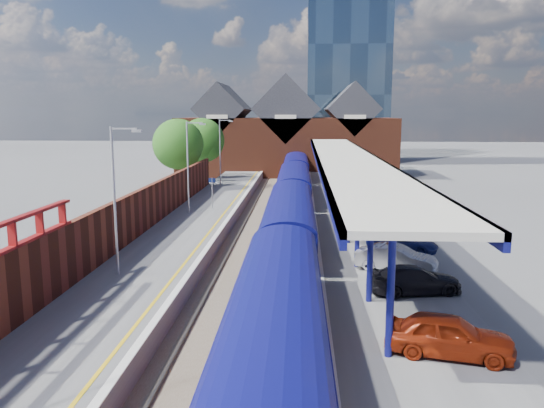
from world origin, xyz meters
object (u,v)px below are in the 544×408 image
(train, at_px, (292,199))
(lamp_post_d, at_px, (221,148))
(parked_car_silver, at_px, (396,258))
(parked_car_blue, at_px, (402,242))
(lamp_post_c, at_px, (189,161))
(parked_car_dark, at_px, (414,280))
(platform_sign, at_px, (212,188))
(lamp_post_b, at_px, (117,192))
(parked_car_red, at_px, (449,335))

(train, bearing_deg, lamp_post_d, 116.31)
(parked_car_silver, distance_m, parked_car_blue, 3.81)
(parked_car_silver, relative_size, parked_car_blue, 1.01)
(lamp_post_c, bearing_deg, parked_car_dark, -53.05)
(lamp_post_c, relative_size, lamp_post_d, 1.00)
(platform_sign, relative_size, parked_car_dark, 0.62)
(train, relative_size, parked_car_blue, 17.10)
(parked_car_dark, bearing_deg, train, 6.32)
(lamp_post_b, xyz_separation_m, parked_car_red, (13.28, -7.83, -3.32))
(lamp_post_c, relative_size, parked_car_blue, 1.82)
(lamp_post_c, bearing_deg, parked_car_silver, -48.03)
(lamp_post_c, bearing_deg, parked_car_blue, -37.78)
(platform_sign, bearing_deg, lamp_post_c, -124.26)
(parked_car_red, bearing_deg, lamp_post_d, 31.98)
(train, distance_m, lamp_post_c, 8.36)
(parked_car_blue, bearing_deg, parked_car_red, -164.77)
(lamp_post_c, distance_m, platform_sign, 3.34)
(platform_sign, height_order, parked_car_red, platform_sign)
(parked_car_red, xyz_separation_m, parked_car_blue, (0.89, 12.84, -0.14))
(lamp_post_b, height_order, lamp_post_d, same)
(parked_car_red, bearing_deg, platform_sign, 38.31)
(lamp_post_c, xyz_separation_m, lamp_post_d, (0.00, 16.00, 0.00))
(lamp_post_b, distance_m, platform_sign, 18.20)
(parked_car_dark, height_order, parked_car_blue, parked_car_dark)
(platform_sign, xyz_separation_m, parked_car_dark, (12.06, -19.85, -1.11))
(lamp_post_b, distance_m, parked_car_silver, 13.67)
(lamp_post_b, bearing_deg, parked_car_silver, 5.81)
(platform_sign, bearing_deg, lamp_post_b, -94.33)
(train, xyz_separation_m, lamp_post_d, (-7.86, 15.89, 2.87))
(parked_car_blue, bearing_deg, train, 48.85)
(parked_car_dark, bearing_deg, lamp_post_b, 71.26)
(lamp_post_b, relative_size, platform_sign, 2.80)
(lamp_post_d, relative_size, parked_car_blue, 1.82)
(parked_car_red, distance_m, parked_car_blue, 12.87)
(train, relative_size, lamp_post_b, 9.42)
(lamp_post_c, relative_size, parked_car_silver, 1.80)
(platform_sign, distance_m, parked_car_dark, 23.25)
(lamp_post_b, relative_size, parked_car_red, 1.77)
(parked_car_dark, bearing_deg, parked_car_red, 167.69)
(parked_car_red, bearing_deg, lamp_post_b, 73.03)
(lamp_post_b, height_order, lamp_post_c, same)
(train, distance_m, parked_car_dark, 18.81)
(lamp_post_d, relative_size, parked_car_red, 1.77)
(parked_car_red, xyz_separation_m, parked_car_silver, (-0.09, 9.17, -0.03))
(parked_car_silver, bearing_deg, lamp_post_b, 116.44)
(parked_car_dark, bearing_deg, lamp_post_d, 10.73)
(train, relative_size, parked_car_dark, 16.41)
(train, xyz_separation_m, parked_car_red, (5.42, -23.94, -0.45))
(lamp_post_b, bearing_deg, parked_car_dark, -7.84)
(lamp_post_d, bearing_deg, lamp_post_c, -90.00)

